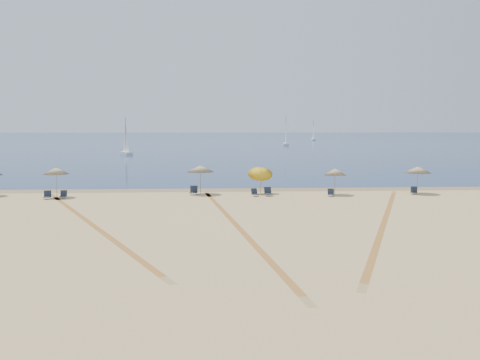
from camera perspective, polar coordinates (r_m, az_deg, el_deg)
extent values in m
plane|color=tan|center=(22.08, 2.84, -8.89)|extent=(160.00, 160.00, 0.00)
plane|color=#0C2151|center=(246.29, -2.59, 4.76)|extent=(500.00, 500.00, 0.00)
plane|color=olive|center=(45.63, -0.27, -1.09)|extent=(500.00, 500.00, 0.00)
cylinder|color=gray|center=(43.19, -19.96, -0.33)|extent=(0.05, 0.05, 2.30)
cone|color=#F4E2C2|center=(43.10, -20.01, 0.99)|extent=(2.02, 2.02, 0.55)
sphere|color=gray|center=(43.07, -20.02, 1.39)|extent=(0.08, 0.08, 0.08)
cylinder|color=gray|center=(42.68, -4.47, -0.05)|extent=(0.05, 0.05, 2.30)
cone|color=#F4E2C2|center=(42.59, -4.49, 1.29)|extent=(2.32, 2.32, 0.55)
sphere|color=gray|center=(42.56, -4.49, 1.69)|extent=(0.08, 0.08, 0.08)
cylinder|color=gray|center=(42.32, 2.36, -0.26)|extent=(0.05, 1.19, 2.07)
cone|color=gold|center=(42.72, 2.30, 1.00)|extent=(2.10, 2.10, 1.51)
sphere|color=gray|center=(42.70, 2.30, 1.40)|extent=(0.08, 0.08, 0.08)
cylinder|color=gray|center=(42.91, 10.63, -0.25)|extent=(0.05, 0.05, 2.08)
cone|color=#F4E2C2|center=(42.82, 10.66, 0.93)|extent=(1.87, 1.87, 0.55)
sphere|color=gray|center=(42.80, 10.66, 1.33)|extent=(0.08, 0.08, 0.08)
cylinder|color=gray|center=(45.46, 19.35, -0.08)|extent=(0.05, 0.05, 2.19)
cone|color=#F4E2C2|center=(45.38, 19.39, 1.11)|extent=(2.24, 2.24, 0.55)
sphere|color=gray|center=(45.35, 19.40, 1.49)|extent=(0.08, 0.08, 0.08)
cube|color=black|center=(42.42, -20.88, -1.80)|extent=(0.65, 0.65, 0.05)
cube|color=black|center=(42.65, -20.85, -1.43)|extent=(0.58, 0.31, 0.49)
cylinder|color=#A5A5AD|center=(42.27, -21.25, -1.96)|extent=(0.02, 0.02, 0.18)
cylinder|color=#A5A5AD|center=(42.22, -20.66, -1.95)|extent=(0.02, 0.02, 0.18)
cube|color=black|center=(42.55, -19.28, -1.73)|extent=(0.55, 0.55, 0.05)
cube|color=black|center=(42.76, -19.23, -1.39)|extent=(0.52, 0.23, 0.45)
cylinder|color=#A5A5AD|center=(42.42, -19.62, -1.88)|extent=(0.02, 0.02, 0.17)
cylinder|color=#A5A5AD|center=(42.35, -19.08, -1.87)|extent=(0.02, 0.02, 0.17)
cube|color=black|center=(42.28, -5.26, -1.41)|extent=(0.66, 0.66, 0.06)
cube|color=black|center=(42.55, -5.21, -1.00)|extent=(0.63, 0.27, 0.55)
cylinder|color=#A5A5AD|center=(42.10, -5.60, -1.59)|extent=(0.03, 0.03, 0.20)
cylinder|color=#A5A5AD|center=(42.05, -4.93, -1.59)|extent=(0.03, 0.03, 0.20)
cube|color=black|center=(41.29, 1.76, -1.61)|extent=(0.68, 0.68, 0.05)
cube|color=black|center=(41.49, 1.60, -1.26)|extent=(0.55, 0.38, 0.46)
cylinder|color=#A5A5AD|center=(41.02, 1.53, -1.78)|extent=(0.02, 0.02, 0.17)
cylinder|color=#A5A5AD|center=(41.21, 2.04, -1.75)|extent=(0.02, 0.02, 0.17)
cube|color=black|center=(41.47, 3.25, -1.55)|extent=(0.70, 0.70, 0.05)
cube|color=black|center=(41.71, 3.13, -1.15)|extent=(0.62, 0.33, 0.53)
cylinder|color=#A5A5AD|center=(41.20, 2.97, -1.74)|extent=(0.03, 0.03, 0.19)
cylinder|color=#A5A5AD|center=(41.35, 3.60, -1.72)|extent=(0.03, 0.03, 0.19)
cube|color=black|center=(41.84, 10.23, -1.61)|extent=(0.56, 0.56, 0.05)
cube|color=black|center=(42.06, 10.19, -1.27)|extent=(0.53, 0.23, 0.46)
cylinder|color=#A5A5AD|center=(41.64, 10.00, -1.76)|extent=(0.02, 0.02, 0.17)
cylinder|color=#A5A5AD|center=(41.70, 10.56, -1.76)|extent=(0.02, 0.02, 0.17)
cube|color=black|center=(44.80, 18.99, -1.33)|extent=(0.70, 0.70, 0.05)
cube|color=black|center=(45.04, 19.00, -1.00)|extent=(0.57, 0.39, 0.48)
cylinder|color=#A5A5AD|center=(44.64, 18.80, -1.47)|extent=(0.02, 0.02, 0.18)
cylinder|color=#A5A5AD|center=(44.63, 19.35, -1.48)|extent=(0.02, 0.02, 0.18)
cube|color=white|center=(152.31, 5.17, 4.05)|extent=(2.06, 6.08, 0.65)
cylinder|color=gray|center=(152.22, 5.19, 5.64)|extent=(0.13, 0.13, 8.68)
cube|color=white|center=(104.85, -12.71, 2.98)|extent=(3.34, 5.08, 0.55)
cylinder|color=gray|center=(104.73, -12.75, 4.92)|extent=(0.11, 0.11, 7.31)
cube|color=white|center=(208.06, 8.25, 4.54)|extent=(1.71, 5.49, 0.59)
cylinder|color=gray|center=(207.99, 8.27, 5.60)|extent=(0.12, 0.12, 7.87)
plane|color=tan|center=(29.73, -0.54, -4.97)|extent=(31.45, 31.45, 0.00)
plane|color=tan|center=(30.80, -0.90, -4.58)|extent=(31.45, 31.45, 0.00)
plane|color=tan|center=(31.81, 15.97, -4.47)|extent=(36.50, 36.50, 0.00)
plane|color=tan|center=(32.90, 16.08, -4.13)|extent=(36.50, 36.50, 0.00)
plane|color=tan|center=(31.88, -16.78, -4.47)|extent=(37.41, 37.41, 0.00)
plane|color=tan|center=(32.94, -17.19, -4.15)|extent=(37.41, 37.41, 0.00)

